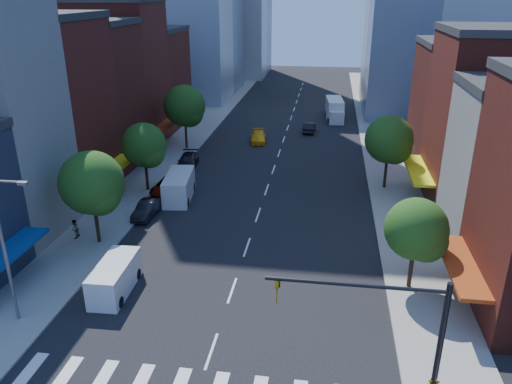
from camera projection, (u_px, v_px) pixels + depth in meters
The scene contains 27 objects.
ground at pixel (211, 351), 27.26m from camera, with size 220.00×220.00×0.00m, color black.
sidewalk_left at pixel (188, 139), 65.57m from camera, with size 5.00×120.00×0.15m, color gray.
sidewalk_right at pixel (382, 147), 62.20m from camera, with size 5.00×120.00×0.15m, color gray.
bldg_left_2 at pixel (36, 111), 45.85m from camera, with size 12.00×9.00×16.00m, color maroon.
bldg_left_3 at pixel (80, 98), 53.83m from camera, with size 12.00×8.00×15.00m, color #561E15.
bldg_left_4 at pixel (112, 76), 61.24m from camera, with size 12.00×9.00×17.00m, color maroon.
bldg_left_5 at pixel (141, 79), 70.70m from camera, with size 12.00×10.00×13.00m, color #561E15.
bldg_right_2 at pixel (505, 123), 43.59m from camera, with size 12.00×10.00×15.00m, color maroon.
bldg_right_3 at pixel (474, 109), 53.13m from camera, with size 12.00×10.00×13.00m, color #561E15.
traffic_signal at pixel (422, 366), 20.23m from camera, with size 7.24×2.24×8.00m.
streetlight at pixel (6, 242), 27.77m from camera, with size 2.25×0.25×9.00m.
tree_left_near at pixel (93, 185), 36.96m from camera, with size 4.80×4.80×7.30m.
tree_left_mid at pixel (145, 147), 47.17m from camera, with size 4.20×4.20×6.65m.
tree_left_far at pixel (186, 108), 59.74m from camera, with size 5.00×5.00×7.75m.
tree_right_near at pixel (419, 232), 31.37m from camera, with size 4.00×4.00×6.20m.
tree_right_far at pixel (390, 142), 47.61m from camera, with size 4.60×4.60×7.20m.
parked_car_front at pixel (116, 279), 32.50m from camera, with size 1.90×4.73×1.61m, color #A9A9AE.
parked_car_second at pixel (147, 209), 43.24m from camera, with size 1.44×4.12×1.36m, color black.
parked_car_third at pixel (167, 186), 48.41m from camera, with size 2.18×4.72×1.31m, color #999999.
parked_car_rear at pixel (188, 161), 55.14m from camera, with size 2.01×4.95×1.44m, color black.
cargo_van_near at pixel (114, 279), 32.18m from camera, with size 2.14×4.96×2.09m.
cargo_van_far at pixel (179, 187), 46.62m from camera, with size 2.95×5.90×2.41m.
taxi at pixel (258, 137), 64.46m from camera, with size 1.84×4.53×1.32m, color #FFB40D.
traffic_car_oncoming at pixel (309, 127), 68.78m from camera, with size 1.44×4.13×1.36m, color black.
traffic_car_far at pixel (332, 107), 79.84m from camera, with size 1.95×4.85×1.65m, color #999999.
box_truck at pixel (335, 110), 75.22m from camera, with size 2.91×7.75×3.05m.
pedestrian_far at pixel (75, 229), 39.10m from camera, with size 0.75×0.58×1.54m, color #999999.
Camera 1 is at (5.61, -21.37, 18.35)m, focal length 35.00 mm.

